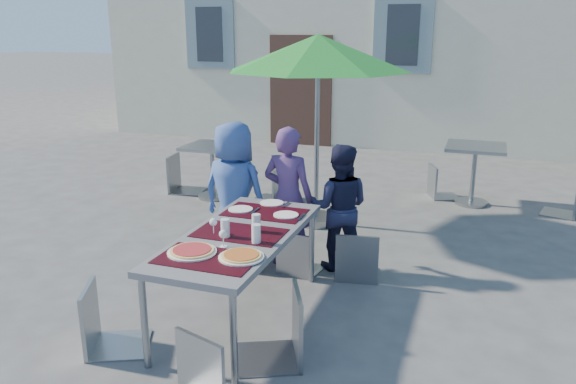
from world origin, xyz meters
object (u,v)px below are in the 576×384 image
at_px(chair_0, 245,222).
at_px(bg_chair_l_1, 440,162).
at_px(dining_table, 239,240).
at_px(child_1, 288,198).
at_px(chair_5, 187,336).
at_px(bg_chair_r_1, 573,174).
at_px(chair_4, 283,284).
at_px(child_0, 234,193).
at_px(pizza_near_left, 192,251).
at_px(bg_chair_r_0, 275,164).
at_px(child_2, 339,207).
at_px(chair_2, 359,227).
at_px(cafe_table_1, 475,162).
at_px(chair_3, 100,279).
at_px(cafe_table_0, 212,162).
at_px(chair_1, 298,227).
at_px(patio_umbrella, 318,55).
at_px(bg_chair_l_0, 179,151).
at_px(pizza_near_right, 241,256).

distance_m(chair_0, bg_chair_l_1, 3.57).
height_order(dining_table, child_1, child_1).
distance_m(chair_5, bg_chair_r_1, 5.71).
bearing_deg(chair_4, child_0, 125.00).
height_order(pizza_near_left, bg_chair_r_0, bg_chair_r_0).
relative_size(child_0, bg_chair_l_1, 1.67).
relative_size(child_2, chair_2, 1.39).
relative_size(bg_chair_r_0, cafe_table_1, 1.11).
distance_m(chair_4, cafe_table_1, 4.54).
relative_size(chair_5, bg_chair_r_0, 1.00).
bearing_deg(bg_chair_l_1, chair_3, -112.18).
bearing_deg(pizza_near_left, chair_5, -64.42).
distance_m(dining_table, child_0, 1.22).
xyz_separation_m(chair_3, chair_5, (0.96, -0.45, -0.02)).
bearing_deg(cafe_table_0, chair_1, -46.45).
height_order(patio_umbrella, bg_chair_l_1, patio_umbrella).
relative_size(chair_5, bg_chair_l_0, 0.89).
relative_size(chair_4, bg_chair_r_0, 1.10).
bearing_deg(dining_table, patio_umbrella, 92.45).
height_order(bg_chair_l_0, bg_chair_r_1, bg_chair_l_0).
relative_size(pizza_near_right, patio_umbrella, 0.14).
xyz_separation_m(pizza_near_left, bg_chair_l_0, (-2.24, 3.69, -0.16)).
bearing_deg(child_1, bg_chair_r_1, -131.79).
bearing_deg(chair_1, bg_chair_r_0, 115.96).
xyz_separation_m(bg_chair_r_0, bg_chair_r_1, (3.78, 0.65, 0.02)).
height_order(child_2, cafe_table_0, child_2).
distance_m(cafe_table_1, bg_chair_l_1, 0.51).
xyz_separation_m(child_2, bg_chair_l_1, (0.73, 2.87, -0.13)).
bearing_deg(bg_chair_l_0, chair_4, -51.23).
bearing_deg(bg_chair_l_1, bg_chair_r_1, -10.31).
bearing_deg(pizza_near_left, bg_chair_l_0, 121.31).
distance_m(cafe_table_1, bg_chair_r_1, 1.19).
bearing_deg(bg_chair_r_1, dining_table, -126.70).
relative_size(dining_table, bg_chair_l_0, 1.80).
bearing_deg(patio_umbrella, pizza_near_left, -90.82).
relative_size(chair_5, cafe_table_0, 1.20).
xyz_separation_m(chair_2, cafe_table_1, (0.94, 2.89, 0.06)).
relative_size(patio_umbrella, bg_chair_r_1, 2.41).
relative_size(child_2, chair_3, 1.32).
xyz_separation_m(pizza_near_left, chair_3, (-0.63, -0.25, -0.21)).
xyz_separation_m(pizza_near_left, chair_5, (0.34, -0.70, -0.23)).
relative_size(child_1, chair_1, 1.69).
bearing_deg(chair_5, cafe_table_0, 114.97).
distance_m(chair_5, bg_chair_l_0, 5.09).
height_order(pizza_near_right, child_0, child_0).
distance_m(child_2, chair_5, 2.50).
bearing_deg(bg_chair_r_0, pizza_near_right, -72.78).
bearing_deg(bg_chair_l_1, cafe_table_1, -23.44).
bearing_deg(chair_5, pizza_near_right, 87.00).
relative_size(chair_0, bg_chair_r_1, 0.90).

